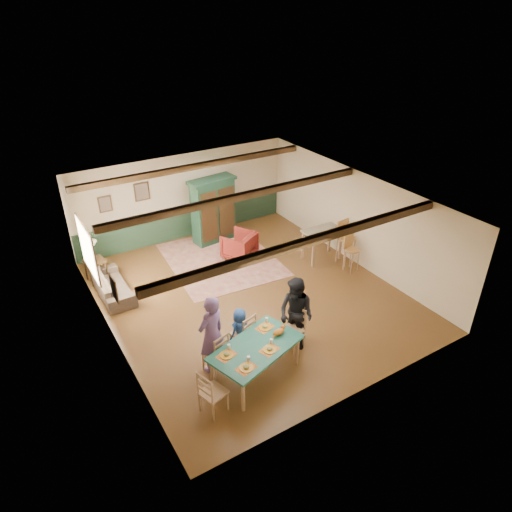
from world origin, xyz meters
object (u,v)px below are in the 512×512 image
person_child (240,330)px  bar_stool_right (346,243)px  dining_chair_far_left (215,352)px  person_man (212,334)px  bar_stool_left (352,254)px  cat (278,332)px  sofa (112,285)px  dining_table (256,362)px  dining_chair_far_right (243,332)px  dining_chair_end_right (292,330)px  person_woman (296,314)px  table_lamp (92,251)px  dining_chair_end_left (213,391)px  armoire (213,210)px  end_table (96,270)px  armchair (239,245)px  counter_table (322,245)px

person_child → bar_stool_right: bearing=-176.5°
dining_chair_far_left → person_man: 0.41m
bar_stool_left → cat: bearing=-159.2°
sofa → bar_stool_left: 6.50m
dining_table → dining_chair_far_right: bearing=78.0°
person_child → dining_chair_far_left: bearing=5.7°
dining_chair_end_right → person_woman: bearing=90.0°
person_man → table_lamp: bearing=-93.2°
dining_table → dining_chair_end_left: (-1.13, -0.35, 0.10)m
person_man → armoire: 5.81m
dining_chair_far_right → end_table: dining_chair_far_right is taller
dining_table → table_lamp: table_lamp is taller
dining_table → bar_stool_left: bearing=25.8°
dining_chair_end_left → sofa: size_ratio=0.53×
armoire → sofa: size_ratio=1.11×
person_woman → armchair: person_woman is taller
person_woman → person_child: person_woman is taller
dining_chair_end_left → bar_stool_left: bearing=-82.9°
end_table → bar_stool_right: size_ratio=0.49×
person_woman → dining_chair_end_right: bearing=-90.0°
dining_chair_far_left → table_lamp: table_lamp is taller
cat → armoire: (1.45, 5.76, 0.16)m
dining_chair_end_right → sofa: 4.97m
dining_chair_end_left → table_lamp: size_ratio=1.72×
armchair → counter_table: (1.99, -1.36, 0.08)m
cat → end_table: 5.83m
armchair → bar_stool_right: bar_stool_right is taller
end_table → counter_table: 6.36m
armoire → dining_table: bearing=-115.9°
dining_table → dining_chair_far_left: size_ratio=1.89×
dining_table → end_table: bearing=108.4°
armoire → table_lamp: (-3.81, -0.46, -0.12)m
dining_chair_far_left → dining_chair_end_left: 1.07m
dining_chair_end_left → bar_stool_right: (5.74, 2.93, 0.15)m
person_man → end_table: size_ratio=2.85×
cat → end_table: bearing=97.0°
bar_stool_left → dining_chair_far_left: bearing=-170.3°
bar_stool_right → dining_chair_far_left: bearing=-164.4°
dining_chair_end_right → sofa: (-2.75, 4.13, -0.22)m
person_child → armoire: bearing=-127.8°
counter_table → bar_stool_right: bar_stool_right is taller
dining_chair_far_right → bar_stool_right: (4.43, 1.75, 0.15)m
dining_table → person_man: person_man is taller
dining_chair_far_left → cat: dining_chair_far_left is taller
cat → sofa: cat is taller
person_woman → bar_stool_left: size_ratio=1.60×
dining_chair_end_left → dining_chair_end_right: same height
person_woman → person_child: 1.25m
dining_chair_far_left → dining_chair_end_left: size_ratio=1.00×
armchair → dining_chair_far_left: bearing=25.9°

